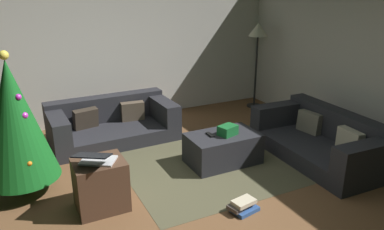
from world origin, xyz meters
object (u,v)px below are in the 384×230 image
(ottoman, at_px, (223,148))
(laptop, at_px, (96,159))
(couch_left, at_px, (112,123))
(side_table, at_px, (101,185))
(corner_lamp, at_px, (258,36))
(book_stack, at_px, (243,206))
(gift_box, at_px, (228,130))
(christmas_tree, at_px, (15,121))
(tv_remote, at_px, (210,135))
(couch_right, at_px, (323,140))

(ottoman, xyz_separation_m, laptop, (-1.74, -0.39, 0.40))
(couch_left, distance_m, side_table, 1.92)
(side_table, relative_size, laptop, 1.08)
(couch_left, bearing_deg, ottoman, 125.17)
(corner_lamp, bearing_deg, book_stack, -127.31)
(laptop, xyz_separation_m, book_stack, (1.34, -0.69, -0.54))
(gift_box, xyz_separation_m, laptop, (-1.78, -0.35, 0.13))
(ottoman, bearing_deg, book_stack, -110.13)
(christmas_tree, bearing_deg, gift_box, -9.43)
(ottoman, xyz_separation_m, side_table, (-1.71, -0.34, 0.07))
(ottoman, height_order, laptop, laptop)
(christmas_tree, distance_m, book_stack, 2.61)
(gift_box, height_order, tv_remote, gift_box)
(christmas_tree, bearing_deg, couch_right, -12.62)
(gift_box, height_order, book_stack, gift_box)
(couch_right, bearing_deg, book_stack, 111.58)
(ottoman, distance_m, laptop, 1.83)
(couch_right, bearing_deg, gift_box, 73.55)
(book_stack, height_order, corner_lamp, corner_lamp)
(tv_remote, height_order, christmas_tree, christmas_tree)
(ottoman, bearing_deg, tv_remote, 166.25)
(couch_right, bearing_deg, side_table, 89.67)
(christmas_tree, bearing_deg, corner_lamp, 18.96)
(book_stack, bearing_deg, side_table, 150.82)
(couch_left, distance_m, corner_lamp, 3.14)
(gift_box, bearing_deg, tv_remote, 158.44)
(tv_remote, distance_m, book_stack, 1.20)
(gift_box, bearing_deg, couch_right, -18.51)
(couch_right, height_order, ottoman, couch_right)
(couch_right, distance_m, corner_lamp, 2.59)
(tv_remote, distance_m, corner_lamp, 2.83)
(book_stack, xyz_separation_m, corner_lamp, (2.21, 2.90, 1.30))
(side_table, bearing_deg, laptop, -122.72)
(gift_box, bearing_deg, ottoman, 133.50)
(book_stack, bearing_deg, corner_lamp, 52.69)
(gift_box, height_order, laptop, laptop)
(side_table, relative_size, corner_lamp, 0.34)
(couch_left, xyz_separation_m, christmas_tree, (-1.32, -1.12, 0.62))
(ottoman, distance_m, gift_box, 0.27)
(couch_right, xyz_separation_m, laptop, (-3.06, 0.08, 0.36))
(book_stack, bearing_deg, laptop, 152.91)
(laptop, bearing_deg, christmas_tree, 131.95)
(book_stack, bearing_deg, couch_right, 19.52)
(couch_left, height_order, book_stack, couch_left)
(couch_left, bearing_deg, laptop, 69.76)
(couch_left, distance_m, christmas_tree, 1.83)
(laptop, xyz_separation_m, corner_lamp, (3.55, 2.21, 0.76))
(side_table, bearing_deg, corner_lamp, 31.57)
(tv_remote, xyz_separation_m, christmas_tree, (-2.24, 0.32, 0.45))
(ottoman, xyz_separation_m, christmas_tree, (-2.42, 0.37, 0.67))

